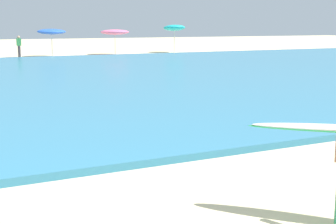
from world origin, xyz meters
TOP-DOWN VIEW (x-y plane):
  - beach_umbrella_3 at (6.68, 33.87)m, footprint 2.13×2.14m
  - beach_umbrella_4 at (11.81, 34.02)m, footprint 2.29×2.30m
  - beach_umbrella_5 at (17.53, 34.67)m, footprint 1.88×1.91m
  - beachgoer_near_row_left at (4.31, 34.23)m, footprint 0.32×0.20m

SIDE VIEW (x-z plane):
  - beachgoer_near_row_left at x=4.31m, z-range 0.05..1.63m
  - beach_umbrella_4 at x=11.81m, z-range 0.79..2.80m
  - beach_umbrella_3 at x=6.68m, z-range 0.80..2.92m
  - beach_umbrella_5 at x=17.53m, z-range 0.90..3.33m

